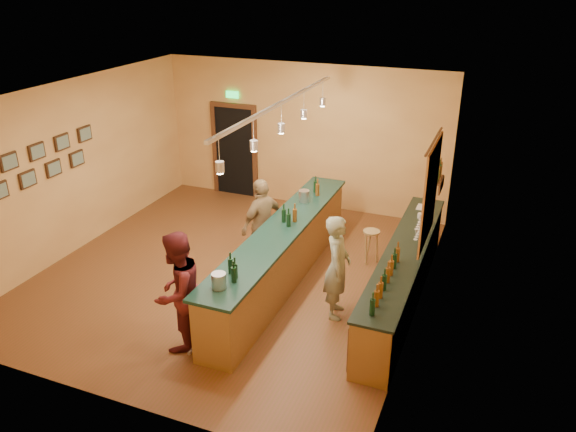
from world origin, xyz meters
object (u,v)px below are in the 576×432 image
at_px(back_counter, 403,275).
at_px(customer_b, 263,224).
at_px(bartender, 337,267).
at_px(bar_stool, 371,238).
at_px(customer_a, 178,292).
at_px(tasting_bar, 282,251).

bearing_deg(back_counter, customer_b, 174.36).
distance_m(bartender, bar_stool, 1.91).
bearing_deg(bar_stool, bartender, -92.34).
bearing_deg(customer_a, back_counter, 135.73).
bearing_deg(customer_a, bar_stool, 155.96).
bearing_deg(customer_a, tasting_bar, 167.68).
relative_size(bartender, customer_b, 1.00).
relative_size(customer_a, bar_stool, 2.80).
xyz_separation_m(customer_b, bar_stool, (1.79, 0.86, -0.35)).
relative_size(tasting_bar, customer_a, 2.86).
xyz_separation_m(back_counter, customer_b, (-2.59, 0.26, 0.35)).
height_order(tasting_bar, customer_b, customer_b).
bearing_deg(back_counter, bartender, -139.06).
bearing_deg(bartender, customer_b, 46.58).
distance_m(bartender, customer_b, 1.99).
bearing_deg(customer_b, bartender, 79.48).
distance_m(customer_b, bar_stool, 2.01).
relative_size(back_counter, bar_stool, 7.15).
bearing_deg(customer_a, bartender, 135.78).
bearing_deg(back_counter, tasting_bar, -174.94).
bearing_deg(tasting_bar, customer_a, -107.02).
bearing_deg(customer_b, bar_stool, 135.98).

